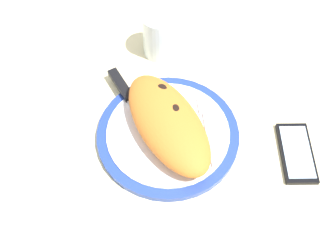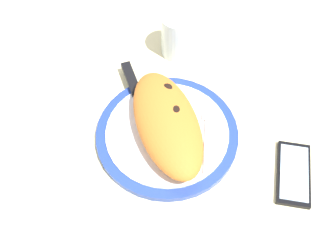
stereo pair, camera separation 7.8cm
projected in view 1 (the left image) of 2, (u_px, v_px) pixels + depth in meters
The scene contains 7 objects.
ground_plane at pixel (168, 140), 82.86cm from camera, with size 150.00×150.00×3.00cm, color beige.
plate at pixel (168, 134), 80.88cm from camera, with size 27.90×27.90×1.79cm.
calzone at pixel (170, 122), 77.67cm from camera, with size 27.38×18.38×6.11cm.
fork at pixel (207, 124), 80.83cm from camera, with size 15.97×2.87×0.40cm.
knife at pixel (129, 97), 84.13cm from camera, with size 22.50×9.23×1.20cm.
smartphone at pixel (297, 153), 78.93cm from camera, with size 13.83×8.22×1.16cm.
water_glass at pixel (160, 37), 90.38cm from camera, with size 7.46×7.46×10.36cm.
Camera 1 is at (-42.02, 7.95, 69.53)cm, focal length 44.03 mm.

